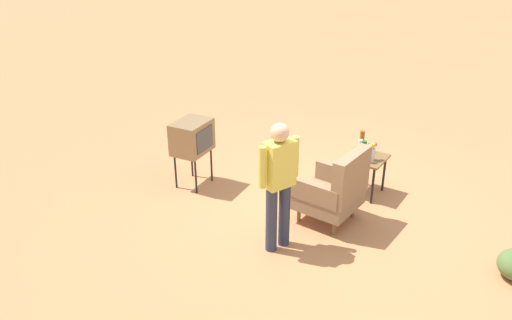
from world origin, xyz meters
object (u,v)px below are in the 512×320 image
object	(u,v)px
bottle_short_clear	(360,146)
flower_vase	(372,151)
bottle_wine_green	(363,151)
person_standing	(279,180)
bottle_tall_amber	(362,140)
soda_can_blue	(370,148)
tv_on_stand	(192,137)
armchair	(335,189)
side_table	(365,162)

from	to	relation	value
bottle_short_clear	flower_vase	xyz separation A→B (m)	(0.16, 0.24, 0.05)
bottle_wine_green	person_standing	bearing A→B (deg)	-12.44
bottle_tall_amber	soda_can_blue	xyz separation A→B (m)	(0.00, 0.13, -0.09)
person_standing	bottle_wine_green	distance (m)	1.75
bottle_tall_amber	soda_can_blue	distance (m)	0.16
tv_on_stand	person_standing	bearing A→B (deg)	69.49
tv_on_stand	bottle_short_clear	distance (m)	2.48
tv_on_stand	bottle_wine_green	bearing A→B (deg)	113.11
armchair	soda_can_blue	distance (m)	1.19
flower_vase	person_standing	bearing A→B (deg)	-14.06
bottle_wine_green	bottle_short_clear	size ratio (longest dim) A/B	1.60
tv_on_stand	flower_vase	distance (m)	2.62
flower_vase	bottle_short_clear	bearing A→B (deg)	-123.06
armchair	bottle_wine_green	world-z (taller)	armchair
soda_can_blue	flower_vase	world-z (taller)	flower_vase
soda_can_blue	flower_vase	bearing A→B (deg)	26.92
tv_on_stand	bottle_wine_green	size ratio (longest dim) A/B	3.22
armchair	bottle_tall_amber	world-z (taller)	armchair
person_standing	armchair	bearing A→B (deg)	160.40
side_table	flower_vase	distance (m)	0.26
bottle_tall_amber	flower_vase	distance (m)	0.37
armchair	person_standing	size ratio (longest dim) A/B	0.65
person_standing	bottle_wine_green	xyz separation A→B (m)	(-1.70, 0.37, -0.19)
side_table	soda_can_blue	world-z (taller)	soda_can_blue
bottle_wine_green	soda_can_blue	distance (m)	0.40
bottle_wine_green	flower_vase	world-z (taller)	bottle_wine_green
bottle_wine_green	flower_vase	xyz separation A→B (m)	(-0.12, 0.08, -0.01)
armchair	bottle_tall_amber	bearing A→B (deg)	-173.65
tv_on_stand	flower_vase	xyz separation A→B (m)	(-1.10, 2.38, -0.04)
person_standing	flower_vase	bearing A→B (deg)	165.94
side_table	bottle_wine_green	size ratio (longest dim) A/B	1.85
flower_vase	soda_can_blue	bearing A→B (deg)	-153.08
bottle_tall_amber	bottle_short_clear	distance (m)	0.12
bottle_wine_green	bottle_tall_amber	bearing A→B (deg)	-154.58
tv_on_stand	person_standing	size ratio (longest dim) A/B	0.63
tv_on_stand	armchair	bearing A→B (deg)	94.73
bottle_tall_amber	flower_vase	xyz separation A→B (m)	(0.26, 0.27, -0.00)
side_table	bottle_short_clear	distance (m)	0.25
bottle_tall_amber	bottle_short_clear	xyz separation A→B (m)	(0.10, 0.02, -0.05)
bottle_tall_amber	soda_can_blue	bearing A→B (deg)	88.60
person_standing	soda_can_blue	world-z (taller)	person_standing
soda_can_blue	flower_vase	distance (m)	0.30
flower_vase	side_table	bearing A→B (deg)	-118.95
side_table	bottle_wine_green	bearing A→B (deg)	7.41
armchair	bottle_wine_green	bearing A→B (deg)	176.21
armchair	bottle_short_clear	bearing A→B (deg)	-174.26
armchair	bottle_short_clear	world-z (taller)	armchair
tv_on_stand	side_table	bearing A→B (deg)	117.11
side_table	bottle_tall_amber	size ratio (longest dim) A/B	1.97
bottle_wine_green	bottle_tall_amber	world-z (taller)	bottle_wine_green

